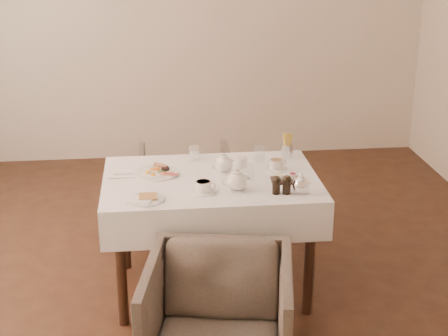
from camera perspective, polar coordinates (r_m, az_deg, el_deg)
table at (r=4.13m, az=-1.10°, el=-2.33°), size 1.28×0.88×0.75m
armchair_near at (r=3.48m, az=-0.47°, el=-12.72°), size 0.83×0.85×0.67m
armchair_far at (r=5.04m, az=-3.22°, el=-2.01°), size 0.68×0.70×0.63m
breakfast_plate at (r=4.17m, az=-5.60°, el=-0.34°), size 0.27×0.27×0.03m
side_plate at (r=3.79m, az=-6.62°, el=-2.61°), size 0.21×0.20×0.02m
teapot_centre at (r=4.15m, az=-0.04°, el=0.45°), size 0.19×0.17×0.12m
teapot_front at (r=3.88m, az=1.07°, el=-0.96°), size 0.18×0.14×0.13m
creamer at (r=4.24m, az=1.53°, el=0.49°), size 0.08×0.08×0.07m
teacup_near at (r=3.86m, az=-1.73°, el=-1.63°), size 0.14×0.14×0.07m
teacup_far at (r=4.22m, az=4.38°, el=0.24°), size 0.13×0.13×0.07m
glass_left at (r=4.38m, az=-2.49°, el=1.26°), size 0.07×0.07×0.09m
glass_mid at (r=4.05m, az=2.05°, el=-0.32°), size 0.08×0.08×0.09m
glass_right at (r=4.35m, az=2.97°, el=1.20°), size 0.08×0.08×0.10m
condiment_board at (r=4.04m, az=5.09°, el=-0.94°), size 0.17×0.12×0.04m
pepper_mill_left at (r=3.85m, az=4.36°, el=-1.39°), size 0.06×0.06×0.11m
pepper_mill_right at (r=3.86m, az=5.24°, el=-1.36°), size 0.06×0.06×0.11m
silver_pot at (r=3.86m, az=6.38°, el=-1.27°), size 0.12×0.10×0.12m
fries_cup at (r=4.42m, az=5.26°, el=1.74°), size 0.08×0.08×0.16m
cutlery_fork at (r=4.18m, az=-7.87°, el=-0.51°), size 0.19×0.02×0.00m
cutlery_knife at (r=4.12m, az=-8.40°, el=-0.85°), size 0.19×0.02×0.00m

